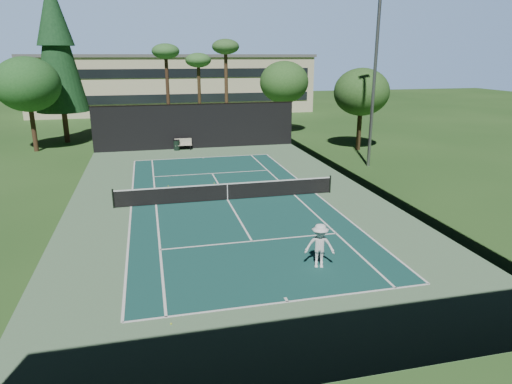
# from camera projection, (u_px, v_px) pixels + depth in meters

# --- Properties ---
(ground) EXTENTS (160.00, 160.00, 0.00)m
(ground) POSITION_uv_depth(u_px,v_px,m) (228.00, 200.00, 26.74)
(ground) COLOR #27501E
(ground) RESTS_ON ground
(apron_slab) EXTENTS (18.00, 32.00, 0.01)m
(apron_slab) POSITION_uv_depth(u_px,v_px,m) (228.00, 200.00, 26.74)
(apron_slab) COLOR #597F59
(apron_slab) RESTS_ON ground
(court_surface) EXTENTS (10.97, 23.77, 0.01)m
(court_surface) POSITION_uv_depth(u_px,v_px,m) (228.00, 200.00, 26.74)
(court_surface) COLOR #164842
(court_surface) RESTS_ON ground
(court_lines) EXTENTS (11.07, 23.87, 0.01)m
(court_lines) POSITION_uv_depth(u_px,v_px,m) (228.00, 200.00, 26.74)
(court_lines) COLOR white
(court_lines) RESTS_ON ground
(tennis_net) EXTENTS (12.90, 0.10, 1.10)m
(tennis_net) POSITION_uv_depth(u_px,v_px,m) (227.00, 191.00, 26.58)
(tennis_net) COLOR black
(tennis_net) RESTS_ON ground
(fence) EXTENTS (18.04, 32.05, 4.03)m
(fence) POSITION_uv_depth(u_px,v_px,m) (227.00, 167.00, 26.23)
(fence) COLOR black
(fence) RESTS_ON ground
(player) EXTENTS (1.33, 1.01, 1.83)m
(player) POSITION_uv_depth(u_px,v_px,m) (320.00, 246.00, 18.03)
(player) COLOR white
(player) RESTS_ON ground
(tennis_ball_a) EXTENTS (0.06, 0.06, 0.06)m
(tennis_ball_a) POSITION_uv_depth(u_px,v_px,m) (171.00, 324.00, 14.36)
(tennis_ball_a) COLOR #C2DE32
(tennis_ball_a) RESTS_ON ground
(tennis_ball_b) EXTENTS (0.07, 0.07, 0.07)m
(tennis_ball_b) POSITION_uv_depth(u_px,v_px,m) (214.00, 183.00, 30.14)
(tennis_ball_b) COLOR #BBDC32
(tennis_ball_b) RESTS_ON ground
(tennis_ball_c) EXTENTS (0.06, 0.06, 0.06)m
(tennis_ball_c) POSITION_uv_depth(u_px,v_px,m) (207.00, 190.00, 28.71)
(tennis_ball_c) COLOR #C3DD32
(tennis_ball_c) RESTS_ON ground
(tennis_ball_d) EXTENTS (0.07, 0.07, 0.07)m
(tennis_ball_d) POSITION_uv_depth(u_px,v_px,m) (168.00, 186.00, 29.47)
(tennis_ball_d) COLOR #B4D02F
(tennis_ball_d) RESTS_ON ground
(park_bench) EXTENTS (1.50, 0.45, 1.02)m
(park_bench) POSITION_uv_depth(u_px,v_px,m) (183.00, 144.00, 40.79)
(park_bench) COLOR #BDB29D
(park_bench) RESTS_ON ground
(trash_bin) EXTENTS (0.56, 0.56, 0.95)m
(trash_bin) POSITION_uv_depth(u_px,v_px,m) (177.00, 145.00, 40.61)
(trash_bin) COLOR black
(trash_bin) RESTS_ON ground
(pine_tree) EXTENTS (4.80, 4.80, 15.00)m
(pine_tree) POSITION_uv_depth(u_px,v_px,m) (55.00, 39.00, 41.83)
(pine_tree) COLOR #4F3221
(pine_tree) RESTS_ON ground
(palm_a) EXTENTS (2.80, 2.80, 9.32)m
(palm_a) POSITION_uv_depth(u_px,v_px,m) (166.00, 55.00, 46.30)
(palm_a) COLOR #412A1C
(palm_a) RESTS_ON ground
(palm_b) EXTENTS (2.80, 2.80, 8.42)m
(palm_b) POSITION_uv_depth(u_px,v_px,m) (198.00, 63.00, 49.18)
(palm_b) COLOR #42311C
(palm_b) RESTS_ON ground
(palm_c) EXTENTS (2.80, 2.80, 9.77)m
(palm_c) POSITION_uv_depth(u_px,v_px,m) (226.00, 51.00, 46.59)
(palm_c) COLOR #4D3621
(palm_c) RESTS_ON ground
(decid_tree_a) EXTENTS (5.12, 5.12, 7.62)m
(decid_tree_a) POSITION_uv_depth(u_px,v_px,m) (284.00, 82.00, 47.90)
(decid_tree_a) COLOR #452D1D
(decid_tree_a) RESTS_ON ground
(decid_tree_b) EXTENTS (4.80, 4.80, 7.14)m
(decid_tree_b) POSITION_uv_depth(u_px,v_px,m) (361.00, 92.00, 39.57)
(decid_tree_b) COLOR #412F1B
(decid_tree_b) RESTS_ON ground
(decid_tree_c) EXTENTS (5.44, 5.44, 8.09)m
(decid_tree_c) POSITION_uv_depth(u_px,v_px,m) (27.00, 85.00, 38.75)
(decid_tree_c) COLOR #4A311F
(decid_tree_c) RESTS_ON ground
(campus_building) EXTENTS (40.50, 12.50, 8.30)m
(campus_building) POSITION_uv_depth(u_px,v_px,m) (174.00, 83.00, 68.37)
(campus_building) COLOR beige
(campus_building) RESTS_ON ground
(light_pole) EXTENTS (0.90, 0.25, 12.22)m
(light_pole) POSITION_uv_depth(u_px,v_px,m) (374.00, 80.00, 33.14)
(light_pole) COLOR gray
(light_pole) RESTS_ON ground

